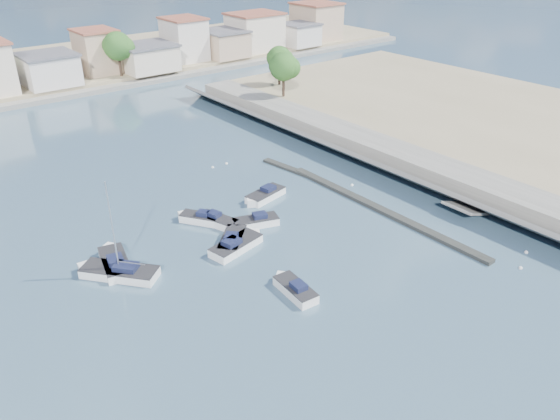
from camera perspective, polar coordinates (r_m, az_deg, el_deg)
name	(u,v)px	position (r m, az deg, el deg)	size (l,w,h in m)	color
ground	(176,145)	(75.04, -10.84, 6.72)	(400.00, 400.00, 0.00)	#2B4456
seawall_walkway	(426,166)	(67.04, 15.06, 4.47)	(5.00, 90.00, 1.80)	slate
seawall_embankment	(523,128)	(84.65, 24.03, 7.84)	(49.65, 90.00, 2.90)	slate
breakwater	(360,200)	(58.85, 8.36, 1.03)	(2.00, 31.02, 0.35)	black
far_shore_land	(45,68)	(121.55, -23.30, 13.45)	(160.00, 40.00, 1.40)	gray
far_shore_quay	(86,92)	(102.14, -19.58, 11.51)	(160.00, 2.50, 0.80)	slate
far_town	(126,52)	(110.30, -15.81, 15.62)	(113.01, 12.80, 8.35)	beige
shore_trees	(134,54)	(101.21, -15.00, 15.44)	(74.56, 38.32, 7.92)	#38281E
motorboat_a	(294,289)	(44.26, 1.45, -8.23)	(2.07, 4.77, 1.48)	white
motorboat_b	(233,239)	(50.89, -4.94, -3.06)	(4.57, 4.44, 1.48)	white
motorboat_c	(253,222)	(53.54, -2.81, -1.31)	(4.99, 3.11, 1.48)	white
motorboat_d	(264,196)	(58.65, -1.68, 1.46)	(5.35, 2.86, 1.48)	white
motorboat_e	(115,262)	(49.61, -16.90, -5.19)	(3.27, 5.96, 1.48)	white
motorboat_f	(198,218)	(54.82, -8.56, -0.87)	(3.47, 4.13, 1.48)	white
motorboat_g	(219,222)	(53.92, -6.35, -1.23)	(2.78, 4.72, 1.48)	white
motorboat_h	(238,245)	(50.02, -4.40, -3.64)	(5.91, 3.05, 1.48)	white
sailboat	(116,272)	(48.16, -16.72, -6.21)	(5.76, 6.39, 9.00)	white
mooring_buoys	(346,199)	(59.16, 6.89, 1.15)	(11.83, 35.55, 0.35)	white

